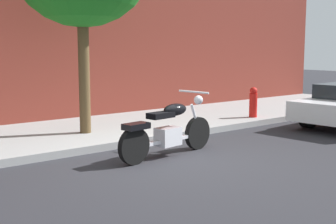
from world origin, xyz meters
name	(u,v)px	position (x,y,z in m)	size (l,w,h in m)	color
ground_plane	(177,160)	(0.00, 0.00, 0.00)	(60.00, 60.00, 0.00)	#28282D
sidewalk	(89,131)	(0.00, 2.98, 0.07)	(20.44, 3.24, 0.14)	#989898
motorcycle	(168,130)	(0.08, 0.33, 0.46)	(2.20, 0.70, 1.11)	black
fire_hydrant	(253,105)	(4.06, 1.81, 0.46)	(0.20, 0.20, 0.91)	red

